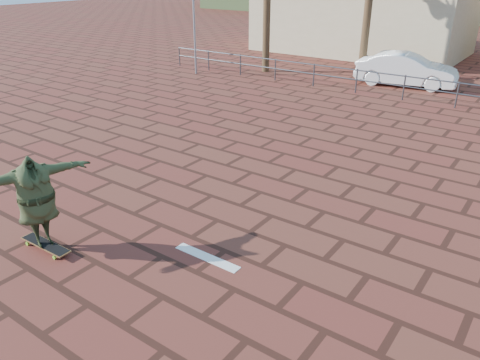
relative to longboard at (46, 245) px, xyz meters
The scene contains 8 objects.
ground 3.40m from the longboard, 54.58° to the left, with size 120.00×120.00×0.00m, color brown.
paint_stripe 3.10m from the longboard, 30.46° to the left, with size 1.40×0.22×0.01m, color white.
guardrail 14.91m from the longboard, 82.40° to the left, with size 24.06×0.06×1.00m.
building_west 25.19m from the longboard, 99.24° to the left, with size 12.60×7.60×4.50m.
longboard is the anchor object (origin of this frame).
skateboarder 0.91m from the longboard, ahead, with size 2.20×0.60×1.79m, color #384324.
car_silver 18.79m from the longboard, 88.14° to the left, with size 1.59×3.95×1.35m, color silver.
car_white 17.30m from the longboard, 85.88° to the left, with size 1.50×4.31×1.42m, color white.
Camera 1 is at (5.43, -6.74, 4.93)m, focal length 35.00 mm.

